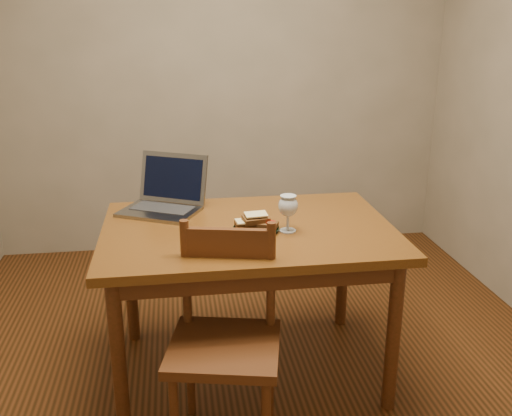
{
  "coord_description": "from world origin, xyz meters",
  "views": [
    {
      "loc": [
        -0.34,
        -2.43,
        1.63
      ],
      "look_at": [
        0.02,
        0.03,
        0.8
      ],
      "focal_mm": 40.0,
      "sensor_mm": 36.0,
      "label": 1
    }
  ],
  "objects": [
    {
      "name": "sandwich_top",
      "position": [
        0.0,
        -0.1,
        0.8
      ],
      "size": [
        0.12,
        0.09,
        0.03
      ],
      "primitive_type": null,
      "rotation": [
        0.0,
        0.0,
        0.2
      ],
      "color": "#381E0C",
      "rests_on": "plate"
    },
    {
      "name": "chair",
      "position": [
        -0.18,
        -0.51,
        0.49
      ],
      "size": [
        0.5,
        0.48,
        0.45
      ],
      "rotation": [
        0.0,
        0.0,
        -0.22
      ],
      "color": "#3E220D",
      "rests_on": "floor"
    },
    {
      "name": "sandwich_cheese",
      "position": [
        -0.03,
        -0.1,
        0.78
      ],
      "size": [
        0.12,
        0.07,
        0.04
      ],
      "primitive_type": null,
      "rotation": [
        0.0,
        0.0,
        0.06
      ],
      "color": "#381E0C",
      "rests_on": "plate"
    },
    {
      "name": "milk_glass",
      "position": [
        0.14,
        -0.13,
        0.82
      ],
      "size": [
        0.09,
        0.09,
        0.17
      ],
      "primitive_type": null,
      "color": "white",
      "rests_on": "table"
    },
    {
      "name": "table",
      "position": [
        -0.03,
        -0.05,
        0.65
      ],
      "size": [
        1.3,
        0.9,
        0.74
      ],
      "color": "#52290D",
      "rests_on": "floor"
    },
    {
      "name": "sandwich_tomato",
      "position": [
        0.04,
        -0.12,
        0.77
      ],
      "size": [
        0.12,
        0.1,
        0.03
      ],
      "primitive_type": null,
      "rotation": [
        0.0,
        0.0,
        -0.41
      ],
      "color": "#381E0C",
      "rests_on": "plate"
    },
    {
      "name": "laptop",
      "position": [
        -0.39,
        0.26,
        0.81
      ],
      "size": [
        0.46,
        0.45,
        0.26
      ],
      "rotation": [
        0.0,
        0.0,
        -0.48
      ],
      "color": "slate",
      "rests_on": "table"
    },
    {
      "name": "plate",
      "position": [
        0.0,
        -0.11,
        0.75
      ],
      "size": [
        0.2,
        0.2,
        0.02
      ],
      "primitive_type": "cylinder",
      "color": "black",
      "rests_on": "table"
    },
    {
      "name": "back_wall",
      "position": [
        0.0,
        1.61,
        1.3
      ],
      "size": [
        3.2,
        0.02,
        2.6
      ],
      "primitive_type": "cube",
      "color": "gray",
      "rests_on": "floor"
    },
    {
      "name": "front_wall",
      "position": [
        0.0,
        -1.61,
        1.3
      ],
      "size": [
        3.2,
        0.02,
        2.6
      ],
      "primitive_type": "cube",
      "color": "gray",
      "rests_on": "floor"
    },
    {
      "name": "floor",
      "position": [
        0.0,
        0.0,
        -0.01
      ],
      "size": [
        3.2,
        3.2,
        0.02
      ],
      "primitive_type": "cube",
      "color": "black",
      "rests_on": "ground"
    }
  ]
}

